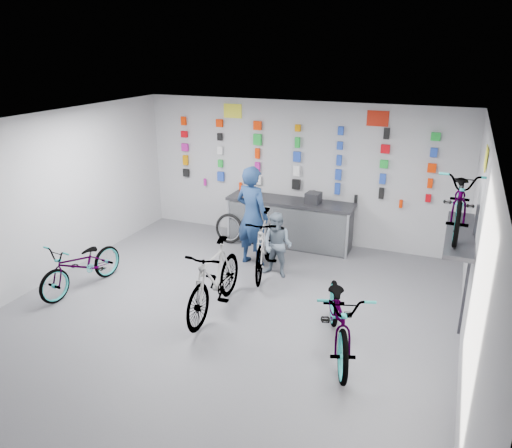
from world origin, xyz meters
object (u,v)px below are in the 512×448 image
at_px(counter, 290,223).
at_px(bike_left, 82,265).
at_px(bike_right, 340,315).
at_px(bike_service, 264,243).
at_px(customer, 277,245).
at_px(bike_center, 214,279).
at_px(clerk, 252,216).

bearing_deg(counter, bike_left, -128.77).
height_order(bike_right, bike_service, bike_service).
height_order(bike_right, customer, customer).
height_order(bike_center, bike_right, bike_center).
relative_size(bike_left, customer, 1.43).
bearing_deg(bike_service, bike_center, -109.53).
bearing_deg(bike_service, clerk, 127.69).
xyz_separation_m(bike_service, customer, (0.29, -0.07, 0.03)).
bearing_deg(bike_service, customer, -26.84).
relative_size(counter, bike_left, 1.54).
bearing_deg(bike_left, bike_center, 11.87).
relative_size(bike_right, clerk, 1.07).
xyz_separation_m(counter, bike_service, (-0.01, -1.47, 0.09)).
relative_size(bike_service, clerk, 0.99).
bearing_deg(counter, bike_right, -61.25).
xyz_separation_m(bike_left, clerk, (2.32, 2.14, 0.52)).
relative_size(bike_left, bike_center, 0.90).
distance_m(bike_right, clerk, 3.24).
height_order(bike_service, clerk, clerk).
xyz_separation_m(counter, clerk, (-0.36, -1.20, 0.49)).
bearing_deg(bike_center, customer, 71.88).
xyz_separation_m(bike_center, bike_right, (2.09, -0.31, -0.04)).
height_order(bike_left, bike_center, bike_center).
xyz_separation_m(bike_service, clerk, (-0.35, 0.28, 0.40)).
distance_m(bike_left, bike_right, 4.59).
bearing_deg(bike_service, bike_left, -158.95).
bearing_deg(bike_right, clerk, 115.99).
relative_size(bike_left, bike_service, 0.90).
bearing_deg(customer, bike_left, -142.93).
height_order(bike_left, bike_service, bike_service).
xyz_separation_m(bike_left, bike_center, (2.50, 0.17, 0.13)).
relative_size(bike_service, customer, 1.58).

